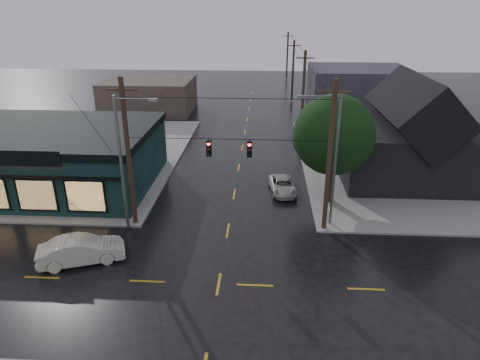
# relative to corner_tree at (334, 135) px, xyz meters

# --- Properties ---
(ground_plane) EXTENTS (160.00, 160.00, 0.00)m
(ground_plane) POSITION_rel_corner_tree_xyz_m (-7.37, -10.93, -5.38)
(ground_plane) COLOR black
(sidewalk_nw) EXTENTS (28.00, 28.00, 0.15)m
(sidewalk_nw) POSITION_rel_corner_tree_xyz_m (-27.37, 9.07, -5.30)
(sidewalk_nw) COLOR gray
(sidewalk_nw) RESTS_ON ground
(sidewalk_ne) EXTENTS (28.00, 28.00, 0.15)m
(sidewalk_ne) POSITION_rel_corner_tree_xyz_m (12.63, 9.07, -5.30)
(sidewalk_ne) COLOR gray
(sidewalk_ne) RESTS_ON ground
(pizza_shop) EXTENTS (16.30, 12.34, 4.90)m
(pizza_shop) POSITION_rel_corner_tree_xyz_m (-22.37, 2.01, -2.82)
(pizza_shop) COLOR black
(pizza_shop) RESTS_ON ground
(ne_building) EXTENTS (12.60, 11.60, 8.75)m
(ne_building) POSITION_rel_corner_tree_xyz_m (7.63, 6.07, -0.90)
(ne_building) COLOR black
(ne_building) RESTS_ON ground
(corner_tree) EXTENTS (5.95, 5.95, 8.23)m
(corner_tree) POSITION_rel_corner_tree_xyz_m (0.00, 0.00, 0.00)
(corner_tree) COLOR black
(corner_tree) RESTS_ON ground
(utility_pole_nw) EXTENTS (2.00, 0.32, 10.15)m
(utility_pole_nw) POSITION_rel_corner_tree_xyz_m (-13.87, -4.43, -5.38)
(utility_pole_nw) COLOR black
(utility_pole_nw) RESTS_ON ground
(utility_pole_ne) EXTENTS (2.00, 0.32, 10.15)m
(utility_pole_ne) POSITION_rel_corner_tree_xyz_m (-0.87, -4.43, -5.38)
(utility_pole_ne) COLOR black
(utility_pole_ne) RESTS_ON ground
(utility_pole_far_a) EXTENTS (2.00, 0.32, 9.65)m
(utility_pole_far_a) POSITION_rel_corner_tree_xyz_m (-0.87, 17.07, -5.38)
(utility_pole_far_a) COLOR black
(utility_pole_far_a) RESTS_ON ground
(utility_pole_far_b) EXTENTS (2.00, 0.32, 9.15)m
(utility_pole_far_b) POSITION_rel_corner_tree_xyz_m (-0.87, 37.07, -5.38)
(utility_pole_far_b) COLOR black
(utility_pole_far_b) RESTS_ON ground
(utility_pole_far_c) EXTENTS (2.00, 0.32, 9.15)m
(utility_pole_far_c) POSITION_rel_corner_tree_xyz_m (-0.87, 57.07, -5.38)
(utility_pole_far_c) COLOR black
(utility_pole_far_c) RESTS_ON ground
(span_signal_assembly) EXTENTS (13.00, 0.48, 1.23)m
(span_signal_assembly) POSITION_rel_corner_tree_xyz_m (-7.27, -4.43, 0.32)
(span_signal_assembly) COLOR black
(span_signal_assembly) RESTS_ON ground
(streetlight_nw) EXTENTS (5.40, 0.30, 9.15)m
(streetlight_nw) POSITION_rel_corner_tree_xyz_m (-14.17, -5.13, -5.38)
(streetlight_nw) COLOR slate
(streetlight_nw) RESTS_ON ground
(streetlight_ne) EXTENTS (5.40, 0.30, 9.15)m
(streetlight_ne) POSITION_rel_corner_tree_xyz_m (-0.37, -3.73, -5.38)
(streetlight_ne) COLOR slate
(streetlight_ne) RESTS_ON ground
(bg_building_west) EXTENTS (12.00, 10.00, 4.40)m
(bg_building_west) POSITION_rel_corner_tree_xyz_m (-21.37, 29.07, -3.18)
(bg_building_west) COLOR #3C302B
(bg_building_west) RESTS_ON ground
(bg_building_east) EXTENTS (14.00, 12.00, 5.60)m
(bg_building_east) POSITION_rel_corner_tree_xyz_m (8.63, 34.07, -2.58)
(bg_building_east) COLOR #292A2F
(bg_building_east) RESTS_ON ground
(sedan_cream) EXTENTS (5.20, 3.34, 1.62)m
(sedan_cream) POSITION_rel_corner_tree_xyz_m (-15.68, -9.24, -4.57)
(sedan_cream) COLOR beige
(sedan_cream) RESTS_ON ground
(suv_silver) EXTENTS (2.43, 4.38, 1.16)m
(suv_silver) POSITION_rel_corner_tree_xyz_m (-3.46, 1.65, -4.80)
(suv_silver) COLOR #A7A69A
(suv_silver) RESTS_ON ground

